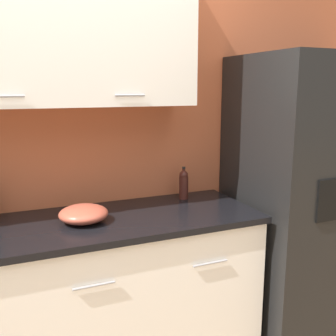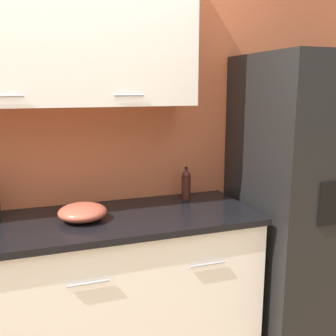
% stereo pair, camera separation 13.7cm
% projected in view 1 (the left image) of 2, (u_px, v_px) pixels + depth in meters
% --- Properties ---
extents(wall_back, '(10.00, 0.39, 2.60)m').
position_uv_depth(wall_back, '(31.00, 105.00, 2.15)').
color(wall_back, '#BC5B38').
rests_on(wall_back, ground_plane).
extents(counter_unit, '(2.59, 0.64, 0.90)m').
position_uv_depth(counter_unit, '(24.00, 310.00, 2.05)').
color(counter_unit, black).
rests_on(counter_unit, ground_plane).
extents(refrigerator, '(0.96, 0.76, 1.79)m').
position_uv_depth(refrigerator, '(310.00, 195.00, 2.60)').
color(refrigerator, black).
rests_on(refrigerator, ground_plane).
extents(oil_bottle, '(0.06, 0.06, 0.21)m').
position_uv_depth(oil_bottle, '(184.00, 184.00, 2.49)').
color(oil_bottle, '#3D1914').
rests_on(oil_bottle, counter_unit).
extents(mixing_bowl, '(0.26, 0.26, 0.09)m').
position_uv_depth(mixing_bowl, '(84.00, 214.00, 2.07)').
color(mixing_bowl, '#B24C38').
rests_on(mixing_bowl, counter_unit).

